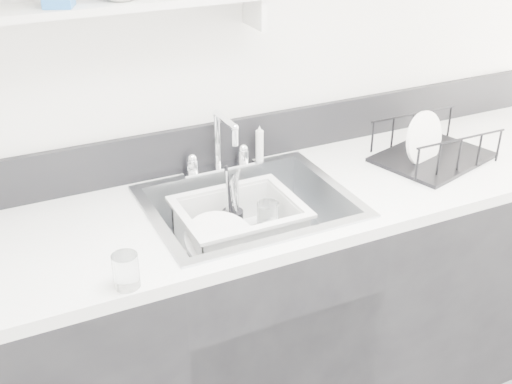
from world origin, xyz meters
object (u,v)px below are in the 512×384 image
sink (249,226)px  wash_tub (239,226)px  counter_run (250,317)px  dish_rack (435,141)px

sink → wash_tub: 0.03m
counter_run → dish_rack: size_ratio=8.10×
sink → wash_tub: size_ratio=1.65×
sink → wash_tub: (-0.03, 0.02, -0.00)m
sink → dish_rack: 0.75m
sink → wash_tub: sink is taller
counter_run → dish_rack: (0.73, 0.01, 0.53)m
counter_run → dish_rack: bearing=0.5°
counter_run → sink: bearing=0.0°
counter_run → sink: (0.00, 0.00, 0.37)m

